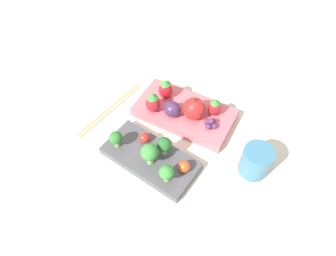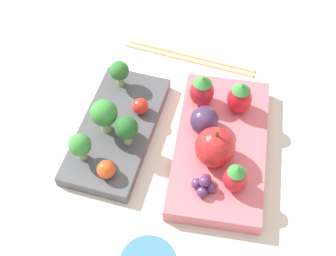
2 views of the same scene
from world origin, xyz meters
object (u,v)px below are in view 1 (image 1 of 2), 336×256
object	(u,v)px
bento_box_savoury	(150,158)
drinking_cup	(256,161)
cherry_tomato_1	(184,166)
broccoli_floret_2	(167,173)
broccoli_floret_0	(164,145)
broccoli_floret_3	(150,153)
chopsticks_pair	(111,108)
broccoli_floret_1	(116,138)
cherry_tomato_0	(144,138)
strawberry_2	(153,103)
grape_cluster	(211,123)
plum	(172,109)
strawberry_1	(166,89)
apple	(194,109)
strawberry_0	(214,107)
bento_box_fruit	(184,113)

from	to	relation	value
bento_box_savoury	drinking_cup	size ratio (longest dim) A/B	3.02
cherry_tomato_1	drinking_cup	distance (m)	0.14
broccoli_floret_2	broccoli_floret_0	bearing A→B (deg)	-49.29
broccoli_floret_3	chopsticks_pair	bearing A→B (deg)	-20.93
broccoli_floret_1	broccoli_floret_3	size ratio (longest dim) A/B	0.78
cherry_tomato_0	strawberry_2	xyz separation A→B (m)	(0.04, -0.08, 0.02)
grape_cluster	plum	bearing A→B (deg)	14.92
strawberry_1	apple	bearing A→B (deg)	171.77
broccoli_floret_0	drinking_cup	xyz separation A→B (m)	(-0.17, -0.09, -0.01)
broccoli_floret_0	chopsticks_pair	world-z (taller)	broccoli_floret_0
apple	chopsticks_pair	xyz separation A→B (m)	(0.18, 0.08, -0.05)
broccoli_floret_3	apple	distance (m)	0.15
cherry_tomato_1	chopsticks_pair	world-z (taller)	cherry_tomato_1
bento_box_savoury	strawberry_0	bearing A→B (deg)	-105.63
chopsticks_pair	plum	bearing A→B (deg)	-157.62
bento_box_fruit	broccoli_floret_0	size ratio (longest dim) A/B	5.10
broccoli_floret_0	drinking_cup	size ratio (longest dim) A/B	0.70
bento_box_fruit	cherry_tomato_0	size ratio (longest dim) A/B	10.44
drinking_cup	plum	bearing A→B (deg)	-1.64
cherry_tomato_1	apple	bearing A→B (deg)	-64.28
strawberry_0	plum	distance (m)	0.10
broccoli_floret_2	drinking_cup	bearing A→B (deg)	-133.06
bento_box_savoury	broccoli_floret_3	bearing A→B (deg)	133.34
broccoli_floret_3	grape_cluster	bearing A→B (deg)	-109.12
cherry_tomato_1	strawberry_2	distance (m)	0.17
bento_box_savoury	broccoli_floret_2	distance (m)	0.08
broccoli_floret_1	bento_box_fruit	bearing A→B (deg)	-110.09
bento_box_savoury	strawberry_2	xyz separation A→B (m)	(0.07, -0.10, 0.04)
broccoli_floret_0	cherry_tomato_1	xyz separation A→B (m)	(-0.06, 0.01, -0.02)
strawberry_2	bento_box_fruit	bearing A→B (deg)	-143.33
broccoli_floret_3	grape_cluster	xyz separation A→B (m)	(-0.05, -0.15, -0.02)
strawberry_0	cherry_tomato_0	bearing A→B (deg)	61.65
apple	grape_cluster	world-z (taller)	apple
strawberry_2	chopsticks_pair	xyz separation A→B (m)	(0.10, 0.04, -0.05)
cherry_tomato_1	apple	world-z (taller)	apple
broccoli_floret_0	strawberry_2	size ratio (longest dim) A/B	0.90
apple	plum	bearing A→B (deg)	30.13
bento_box_savoury	drinking_cup	bearing A→B (deg)	-149.46
bento_box_savoury	strawberry_2	size ratio (longest dim) A/B	3.89
cherry_tomato_1	chopsticks_pair	xyz separation A→B (m)	(0.24, -0.04, -0.03)
apple	grape_cluster	xyz separation A→B (m)	(-0.05, 0.00, -0.02)
plum	grape_cluster	size ratio (longest dim) A/B	1.25
broccoli_floret_3	strawberry_2	size ratio (longest dim) A/B	1.05
broccoli_floret_0	broccoli_floret_1	size ratio (longest dim) A/B	1.10
broccoli_floret_1	strawberry_0	world-z (taller)	strawberry_0
plum	strawberry_2	bearing A→B (deg)	18.91
apple	strawberry_1	bearing A→B (deg)	-8.23
broccoli_floret_0	broccoli_floret_1	world-z (taller)	broccoli_floret_0
broccoli_floret_0	strawberry_2	world-z (taller)	strawberry_2
drinking_cup	broccoli_floret_2	bearing A→B (deg)	46.94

